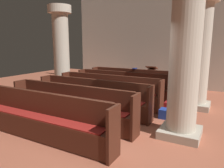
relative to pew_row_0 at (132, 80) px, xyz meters
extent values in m
plane|color=#AD5B42|center=(0.99, -4.00, -0.53)|extent=(19.20, 19.20, 0.00)
cube|color=beige|center=(0.99, 2.08, 1.72)|extent=(10.00, 0.16, 4.50)
cube|color=#4C2316|center=(0.00, -0.02, -0.06)|extent=(3.57, 0.38, 0.05)
cube|color=#4C2316|center=(0.00, 0.15, 0.22)|extent=(3.57, 0.04, 0.51)
cube|color=#411E13|center=(0.00, 0.19, 0.46)|extent=(3.42, 0.06, 0.02)
cube|color=#442014|center=(-1.81, -0.02, -0.03)|extent=(0.06, 0.44, 1.00)
cube|color=#442014|center=(1.81, -0.02, -0.03)|extent=(0.06, 0.44, 1.00)
cube|color=#482115|center=(0.00, -0.20, -0.30)|extent=(3.57, 0.03, 0.43)
cube|color=maroon|center=(0.00, -0.04, -0.03)|extent=(3.28, 0.32, 0.02)
cube|color=#4C2316|center=(0.00, -1.02, -0.06)|extent=(3.57, 0.38, 0.05)
cube|color=#4C2316|center=(0.00, -0.85, 0.22)|extent=(3.57, 0.04, 0.51)
cube|color=#411E13|center=(0.00, -0.80, 0.46)|extent=(3.42, 0.06, 0.02)
cube|color=#442014|center=(-1.81, -1.02, -0.03)|extent=(0.06, 0.44, 1.00)
cube|color=#442014|center=(1.81, -1.02, -0.03)|extent=(0.06, 0.44, 1.00)
cube|color=#482115|center=(0.00, -1.19, -0.30)|extent=(3.57, 0.03, 0.43)
cube|color=maroon|center=(0.00, -1.04, -0.03)|extent=(3.28, 0.32, 0.02)
cube|color=#4C2316|center=(0.00, -2.02, -0.06)|extent=(3.57, 0.38, 0.05)
cube|color=#4C2316|center=(0.00, -1.85, 0.22)|extent=(3.57, 0.04, 0.51)
cube|color=#411E13|center=(0.00, -1.80, 0.46)|extent=(3.42, 0.06, 0.02)
cube|color=#442014|center=(-1.81, -2.02, -0.03)|extent=(0.06, 0.44, 1.00)
cube|color=#442014|center=(1.81, -2.02, -0.03)|extent=(0.06, 0.44, 1.00)
cube|color=#482115|center=(0.00, -2.19, -0.30)|extent=(3.57, 0.03, 0.43)
cube|color=maroon|center=(0.00, -2.04, -0.03)|extent=(3.28, 0.32, 0.02)
cube|color=#4C2316|center=(0.00, -3.01, -0.06)|extent=(3.57, 0.38, 0.05)
cube|color=#4C2316|center=(0.00, -2.85, 0.22)|extent=(3.57, 0.04, 0.51)
cube|color=#411E13|center=(0.00, -2.80, 0.46)|extent=(3.42, 0.06, 0.02)
cube|color=#442014|center=(-1.81, -3.01, -0.03)|extent=(0.06, 0.44, 1.00)
cube|color=#442014|center=(1.81, -3.01, -0.03)|extent=(0.06, 0.44, 1.00)
cube|color=#482115|center=(0.00, -3.19, -0.30)|extent=(3.57, 0.03, 0.43)
cube|color=maroon|center=(0.00, -3.03, -0.03)|extent=(3.28, 0.32, 0.02)
cube|color=#4C2316|center=(0.00, -4.01, -0.06)|extent=(3.57, 0.38, 0.05)
cube|color=#4C2316|center=(0.00, -3.84, 0.22)|extent=(3.57, 0.04, 0.51)
cube|color=#411E13|center=(0.00, -3.80, 0.46)|extent=(3.42, 0.06, 0.02)
cube|color=#442014|center=(-1.81, -4.01, -0.03)|extent=(0.06, 0.44, 1.00)
cube|color=#442014|center=(1.81, -4.01, -0.03)|extent=(0.06, 0.44, 1.00)
cube|color=#482115|center=(0.00, -4.19, -0.30)|extent=(3.57, 0.03, 0.43)
cube|color=maroon|center=(0.00, -4.03, -0.03)|extent=(3.28, 0.32, 0.02)
cube|color=#4C2316|center=(0.00, -5.01, -0.06)|extent=(3.57, 0.38, 0.05)
cube|color=#4C2316|center=(0.00, -4.84, 0.22)|extent=(3.57, 0.04, 0.51)
cube|color=#411E13|center=(0.00, -4.79, 0.46)|extent=(3.42, 0.06, 0.02)
cube|color=#442014|center=(1.81, -5.01, -0.03)|extent=(0.06, 0.44, 1.00)
cube|color=#482115|center=(0.00, -5.18, -0.30)|extent=(3.57, 0.03, 0.43)
cube|color=maroon|center=(0.00, -5.03, -0.03)|extent=(3.28, 0.32, 0.02)
cube|color=#B6AD9A|center=(2.65, -0.96, -0.44)|extent=(0.87, 0.87, 0.18)
cylinder|color=beige|center=(2.65, -0.96, 1.19)|extent=(0.64, 0.64, 3.07)
cube|color=#B6AD9A|center=(-2.60, -1.35, -0.44)|extent=(0.87, 0.87, 0.18)
cylinder|color=beige|center=(-2.60, -1.35, 1.19)|extent=(0.64, 0.64, 3.07)
cylinder|color=beige|center=(-2.60, -1.35, 2.87)|extent=(0.93, 0.93, 0.30)
cube|color=#B6AD9A|center=(2.65, -3.40, -0.44)|extent=(0.86, 0.86, 0.18)
cylinder|color=beige|center=(2.65, -3.40, 1.19)|extent=(0.64, 0.64, 3.07)
cube|color=#492215|center=(0.54, 0.91, -0.50)|extent=(0.45, 0.45, 0.06)
cube|color=#562819|center=(0.54, 0.91, -0.05)|extent=(0.28, 0.28, 0.95)
cube|color=#5B2A1A|center=(0.54, 0.91, 0.48)|extent=(0.48, 0.35, 0.15)
cube|color=navy|center=(0.03, 0.19, 0.49)|extent=(0.14, 0.21, 0.03)
cube|color=maroon|center=(2.00, -1.45, -0.42)|extent=(0.41, 0.31, 0.21)
cube|color=navy|center=(2.12, -2.41, -0.40)|extent=(0.43, 0.31, 0.26)
camera|label=1|loc=(3.44, -8.04, 1.52)|focal=33.75mm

